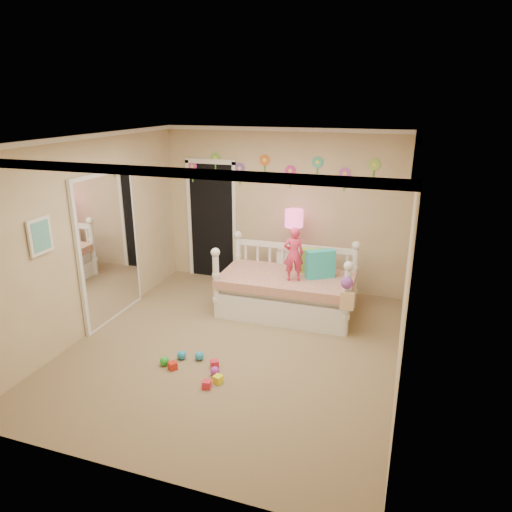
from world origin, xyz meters
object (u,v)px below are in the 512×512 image
(nightstand, at_px, (293,271))
(table_lamp, at_px, (294,223))
(child, at_px, (294,254))
(daybed, at_px, (287,279))

(nightstand, xyz_separation_m, table_lamp, (0.00, -0.00, 0.80))
(child, xyz_separation_m, nightstand, (-0.22, 0.87, -0.59))
(nightstand, distance_m, table_lamp, 0.80)
(child, relative_size, nightstand, 1.01)
(nightstand, relative_size, table_lamp, 1.22)
(nightstand, bearing_deg, daybed, -86.36)
(table_lamp, bearing_deg, daybed, -82.81)
(daybed, distance_m, nightstand, 0.74)
(child, relative_size, table_lamp, 1.23)
(nightstand, height_order, table_lamp, table_lamp)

